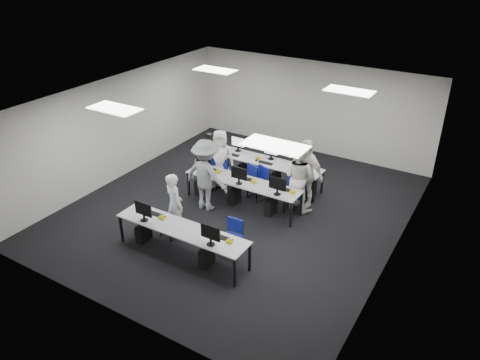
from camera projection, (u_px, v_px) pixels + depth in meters
The scene contains 23 objects.
room at pixel (239, 157), 11.66m from camera, with size 9.00×9.02×3.00m.
ceiling_panels at pixel (239, 99), 10.97m from camera, with size 5.20×4.60×0.02m.
desk_front at pixel (182, 230), 10.21m from camera, with size 3.20×0.70×0.73m.
desk_mid at pixel (243, 183), 12.18m from camera, with size 3.20×0.70×0.73m.
desk_back at pixel (268, 163), 13.25m from camera, with size 3.20×0.70×0.73m.
equipment_front at pixel (175, 240), 10.43m from camera, with size 2.51×0.41×1.19m.
equipment_mid at pixel (236, 192), 12.41m from camera, with size 2.91×0.41×1.19m.
equipment_back at pixel (274, 174), 13.32m from camera, with size 2.91×0.41×1.19m.
chair_0 at pixel (172, 226), 11.12m from camera, with size 0.46×0.49×0.82m.
chair_1 at pixel (232, 243), 10.48m from camera, with size 0.42×0.46×0.83m.
chair_2 at pixel (213, 177), 13.29m from camera, with size 0.56×0.59×0.96m.
chair_3 at pixel (258, 188), 12.75m from camera, with size 0.57×0.60×0.88m.
chair_4 at pixel (294, 200), 12.16m from camera, with size 0.58×0.61×0.94m.
chair_5 at pixel (224, 175), 13.47m from camera, with size 0.51×0.54×0.86m.
chair_6 at pixel (258, 183), 12.99m from camera, with size 0.59×0.61×0.91m.
chair_7 at pixel (297, 192), 12.50m from camera, with size 0.62×0.64×0.96m.
handbag at pixel (201, 162), 12.89m from camera, with size 0.33×0.21×0.27m, color #906F4A.
student_0 at pixel (175, 205), 10.95m from camera, with size 0.58×0.38×1.60m, color white.
student_1 at pixel (299, 177), 11.97m from camera, with size 0.88×0.69×1.81m, color white.
student_2 at pixel (220, 159), 13.13m from camera, with size 0.82×0.53×1.67m, color white.
student_3 at pixel (305, 173), 12.10m from camera, with size 1.10×0.46×1.87m, color white.
photographer at pixel (206, 175), 11.94m from camera, with size 1.24×0.71×1.92m, color gray.
dslr_camera at pixel (209, 136), 11.60m from camera, with size 0.14×0.18×0.10m, color black.
Camera 1 is at (5.53, -9.06, 6.35)m, focal length 35.00 mm.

